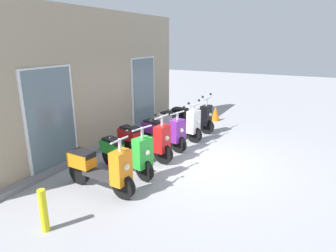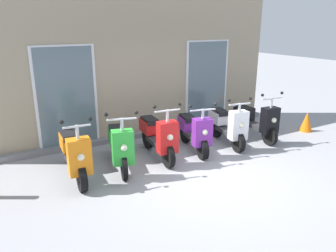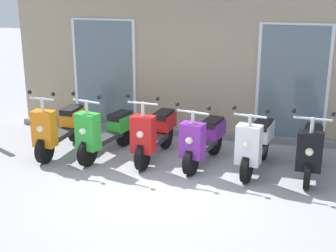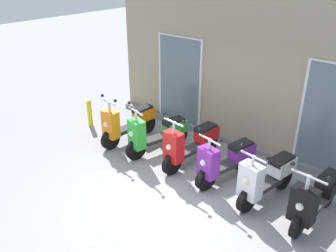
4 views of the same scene
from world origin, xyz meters
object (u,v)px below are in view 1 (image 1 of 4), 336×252
(scooter_green, at_px, (127,153))
(scooter_purple, at_px, (164,132))
(scooter_red, at_px, (145,140))
(scooter_white, at_px, (180,123))
(scooter_orange, at_px, (101,168))
(traffic_cone, at_px, (215,114))
(scooter_black, at_px, (192,117))
(curb_bollard, at_px, (44,211))

(scooter_green, bearing_deg, scooter_purple, 1.20)
(scooter_red, bearing_deg, scooter_white, -4.00)
(scooter_orange, height_order, traffic_cone, scooter_orange)
(scooter_green, distance_m, scooter_purple, 1.76)
(scooter_white, height_order, scooter_black, scooter_black)
(scooter_red, height_order, scooter_purple, scooter_red)
(scooter_purple, distance_m, curb_bollard, 4.03)
(scooter_orange, distance_m, scooter_red, 1.77)
(scooter_orange, bearing_deg, traffic_cone, -2.67)
(scooter_purple, height_order, curb_bollard, scooter_purple)
(scooter_green, bearing_deg, scooter_orange, -178.71)
(scooter_green, relative_size, scooter_red, 0.98)
(scooter_black, distance_m, traffic_cone, 1.61)
(scooter_purple, height_order, scooter_white, scooter_white)
(scooter_black, bearing_deg, scooter_red, 177.28)
(scooter_white, bearing_deg, scooter_red, 176.00)
(scooter_green, relative_size, scooter_white, 1.06)
(scooter_orange, xyz_separation_m, scooter_green, (0.88, 0.02, 0.01))
(scooter_orange, bearing_deg, curb_bollard, -178.25)
(scooter_orange, xyz_separation_m, scooter_black, (4.41, -0.03, 0.00))
(scooter_green, xyz_separation_m, scooter_purple, (1.76, 0.04, -0.03))
(scooter_green, relative_size, scooter_purple, 1.07)
(scooter_green, relative_size, traffic_cone, 3.08)
(scooter_white, distance_m, traffic_cone, 2.48)
(scooter_black, xyz_separation_m, curb_bollard, (-5.80, -0.02, -0.13))
(scooter_orange, xyz_separation_m, curb_bollard, (-1.39, -0.04, -0.13))
(scooter_white, bearing_deg, scooter_orange, 179.62)
(scooter_purple, xyz_separation_m, curb_bollard, (-4.03, -0.10, -0.10))
(scooter_orange, xyz_separation_m, scooter_purple, (2.64, 0.06, -0.02))
(scooter_orange, height_order, curb_bollard, scooter_orange)
(scooter_orange, height_order, scooter_green, scooter_orange)
(scooter_white, relative_size, curb_bollard, 2.15)
(curb_bollard, xyz_separation_m, traffic_cone, (7.37, -0.24, -0.09))
(curb_bollard, bearing_deg, scooter_green, 1.57)
(scooter_black, bearing_deg, scooter_orange, 179.67)
(curb_bollard, bearing_deg, traffic_cone, -1.84)
(scooter_red, relative_size, scooter_white, 1.08)
(traffic_cone, bearing_deg, scooter_red, 174.87)
(scooter_purple, relative_size, scooter_black, 0.96)
(scooter_orange, bearing_deg, scooter_purple, 1.23)
(scooter_green, relative_size, scooter_black, 1.02)
(scooter_green, xyz_separation_m, traffic_cone, (5.10, -0.30, -0.22))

